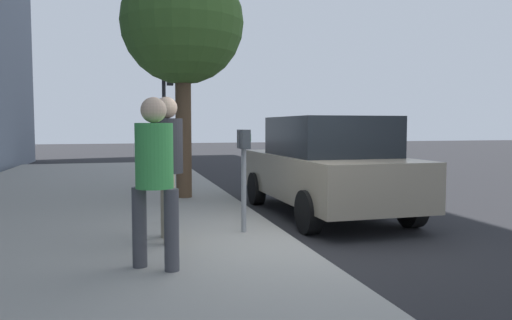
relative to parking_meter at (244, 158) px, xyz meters
name	(u,v)px	position (x,y,z in m)	size (l,w,h in m)	color
ground_plane	(291,247)	(-0.39, -0.56, -1.17)	(80.00, 80.00, 0.00)	#232326
sidewalk_slab	(50,257)	(-0.39, 2.44, -1.09)	(28.00, 6.00, 0.15)	gray
parking_meter	(244,158)	(0.00, 0.00, 0.00)	(0.36, 0.12, 1.41)	gray
pedestrian_at_meter	(167,156)	(-0.26, 1.05, 0.07)	(0.55, 0.40, 1.82)	tan
pedestrian_bystander	(154,169)	(-1.46, 1.27, 0.01)	(0.38, 0.46, 1.75)	#47474C
parked_sedan_near	(326,166)	(1.67, -1.91, -0.27)	(4.43, 2.03, 1.77)	gray
street_tree	(182,25)	(3.53, 0.43, 2.47)	(2.46, 2.46, 4.76)	brown
traffic_signal	(167,96)	(9.63, 0.28, 1.41)	(0.24, 0.44, 3.60)	black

